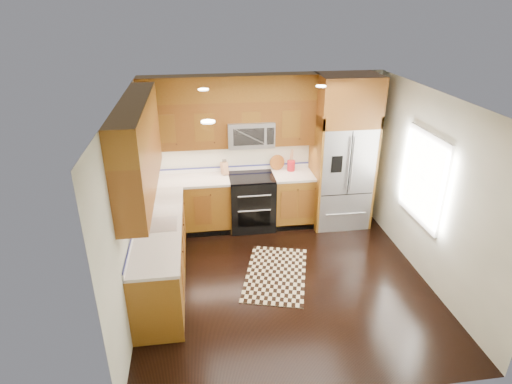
{
  "coord_description": "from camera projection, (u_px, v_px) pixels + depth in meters",
  "views": [
    {
      "loc": [
        -1.11,
        -4.92,
        3.71
      ],
      "look_at": [
        -0.33,
        0.6,
        1.15
      ],
      "focal_mm": 30.0,
      "sensor_mm": 36.0,
      "label": 1
    }
  ],
  "objects": [
    {
      "name": "countertop",
      "position": [
        203.0,
        197.0,
        6.51
      ],
      "size": [
        2.86,
        3.01,
        0.04
      ],
      "color": "silver",
      "rests_on": "base_cabinets"
    },
    {
      "name": "base_cabinets",
      "position": [
        195.0,
        229.0,
        6.58
      ],
      "size": [
        2.85,
        3.0,
        0.9
      ],
      "color": "#8C5B1A",
      "rests_on": "ground"
    },
    {
      "name": "range",
      "position": [
        252.0,
        202.0,
        7.39
      ],
      "size": [
        0.76,
        0.67,
        0.95
      ],
      "color": "black",
      "rests_on": "ground"
    },
    {
      "name": "wall_left",
      "position": [
        130.0,
        209.0,
        5.32
      ],
      "size": [
        0.02,
        4.0,
        2.6
      ],
      "primitive_type": "cube",
      "color": "silver",
      "rests_on": "ground"
    },
    {
      "name": "ground",
      "position": [
        284.0,
        281.0,
        6.12
      ],
      "size": [
        4.0,
        4.0,
        0.0
      ],
      "primitive_type": "plane",
      "color": "black",
      "rests_on": "ground"
    },
    {
      "name": "cutting_board",
      "position": [
        277.0,
        169.0,
        7.5
      ],
      "size": [
        0.32,
        0.32,
        0.02
      ],
      "primitive_type": "cylinder",
      "rotation": [
        0.0,
        0.0,
        0.21
      ],
      "color": "brown",
      "rests_on": "countertop"
    },
    {
      "name": "wall_right",
      "position": [
        431.0,
        190.0,
        5.83
      ],
      "size": [
        0.02,
        4.0,
        2.6
      ],
      "primitive_type": "cube",
      "color": "silver",
      "rests_on": "ground"
    },
    {
      "name": "wall_back",
      "position": [
        263.0,
        149.0,
        7.37
      ],
      "size": [
        4.0,
        0.02,
        2.6
      ],
      "primitive_type": "cube",
      "color": "silver",
      "rests_on": "ground"
    },
    {
      "name": "microwave",
      "position": [
        250.0,
        133.0,
        7.01
      ],
      "size": [
        0.76,
        0.4,
        0.42
      ],
      "color": "#B2B2B7",
      "rests_on": "ground"
    },
    {
      "name": "window",
      "position": [
        423.0,
        178.0,
        5.96
      ],
      "size": [
        0.04,
        1.1,
        1.3
      ],
      "color": "white",
      "rests_on": "ground"
    },
    {
      "name": "sink_faucet",
      "position": [
        155.0,
        220.0,
        5.69
      ],
      "size": [
        0.54,
        0.44,
        0.37
      ],
      "color": "#B2B2B7",
      "rests_on": "countertop"
    },
    {
      "name": "upper_cabinets",
      "position": [
        194.0,
        126.0,
        6.1
      ],
      "size": [
        2.85,
        3.0,
        1.15
      ],
      "color": "brown",
      "rests_on": "ground"
    },
    {
      "name": "utensil_crock",
      "position": [
        291.0,
        163.0,
        7.4
      ],
      "size": [
        0.17,
        0.17,
        0.38
      ],
      "color": "#A81420",
      "rests_on": "countertop"
    },
    {
      "name": "rug",
      "position": [
        276.0,
        274.0,
        6.26
      ],
      "size": [
        1.21,
        1.6,
        0.01
      ],
      "primitive_type": "cube",
      "rotation": [
        0.0,
        0.0,
        -0.28
      ],
      "color": "black",
      "rests_on": "ground"
    },
    {
      "name": "refrigerator",
      "position": [
        343.0,
        153.0,
        7.2
      ],
      "size": [
        0.98,
        0.75,
        2.6
      ],
      "color": "#B2B2B7",
      "rests_on": "ground"
    },
    {
      "name": "knife_block",
      "position": [
        224.0,
        168.0,
        7.26
      ],
      "size": [
        0.13,
        0.16,
        0.27
      ],
      "color": "#A3754F",
      "rests_on": "countertop"
    }
  ]
}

